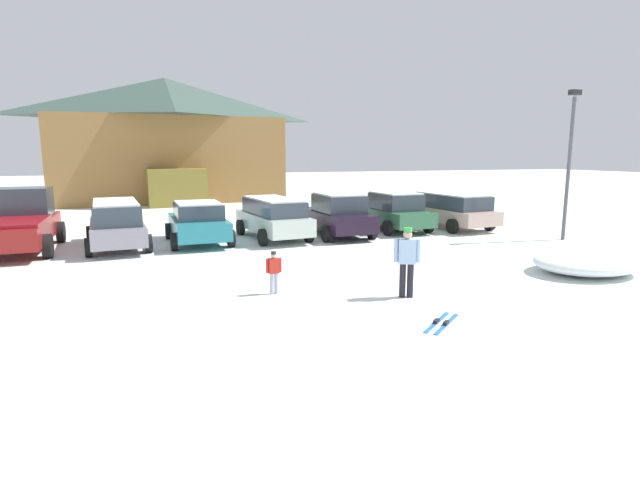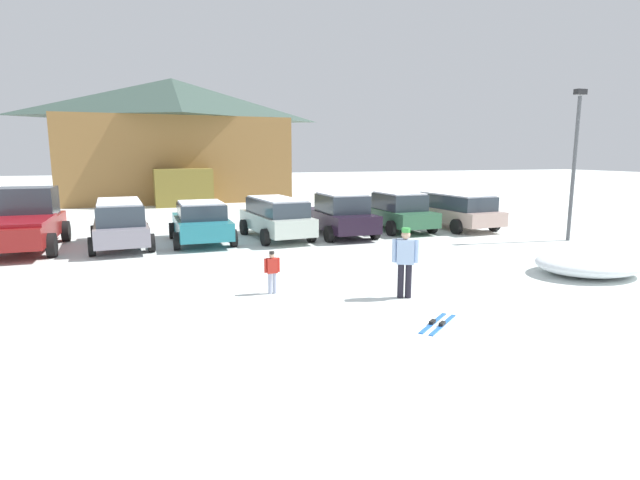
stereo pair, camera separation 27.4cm
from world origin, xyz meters
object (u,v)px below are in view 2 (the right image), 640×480
(parked_black_sedan, at_px, (340,215))
(skier_adult_in_blue_parka, at_px, (405,259))
(parked_beige_suv, at_px, (455,209))
(pair_of_skis, at_px, (438,324))
(parked_grey_wagon, at_px, (120,222))
(parked_green_coupe, at_px, (397,211))
(parked_teal_hatchback, at_px, (201,222))
(skier_child_in_red_jacket, at_px, (272,270))
(lamp_post, at_px, (575,157))
(ski_lodge, at_px, (174,139))
(parked_silver_wagon, at_px, (276,217))
(plowed_snow_pile, at_px, (589,263))
(pickup_truck, at_px, (23,222))

(parked_black_sedan, xyz_separation_m, skier_adult_in_blue_parka, (-1.71, -8.91, 0.06))
(parked_beige_suv, distance_m, pair_of_skis, 13.64)
(parked_grey_wagon, xyz_separation_m, parked_green_coupe, (11.39, 0.45, -0.06))
(parked_grey_wagon, xyz_separation_m, parked_teal_hatchback, (2.86, -0.05, -0.10))
(skier_child_in_red_jacket, xyz_separation_m, lamp_post, (12.70, 3.77, 2.63))
(ski_lodge, height_order, parked_beige_suv, ski_lodge)
(parked_black_sedan, height_order, skier_adult_in_blue_parka, parked_black_sedan)
(ski_lodge, distance_m, skier_adult_in_blue_parka, 29.01)
(parked_beige_suv, height_order, lamp_post, lamp_post)
(parked_silver_wagon, relative_size, skier_child_in_red_jacket, 4.52)
(skier_adult_in_blue_parka, bearing_deg, parked_teal_hatchback, 113.27)
(parked_green_coupe, relative_size, skier_adult_in_blue_parka, 2.62)
(parked_beige_suv, relative_size, skier_adult_in_blue_parka, 2.92)
(parked_black_sedan, relative_size, lamp_post, 0.75)
(skier_adult_in_blue_parka, relative_size, plowed_snow_pile, 0.54)
(parked_beige_suv, bearing_deg, ski_lodge, 120.80)
(skier_child_in_red_jacket, bearing_deg, parked_teal_hatchback, 97.40)
(pair_of_skis, relative_size, lamp_post, 0.22)
(plowed_snow_pile, bearing_deg, parked_teal_hatchback, 139.14)
(parked_silver_wagon, distance_m, skier_adult_in_blue_parka, 9.18)
(ski_lodge, height_order, parked_teal_hatchback, ski_lodge)
(parked_green_coupe, xyz_separation_m, lamp_post, (5.18, -4.46, 2.37))
(plowed_snow_pile, bearing_deg, ski_lodge, 109.68)
(parked_grey_wagon, distance_m, pair_of_skis, 12.82)
(ski_lodge, height_order, parked_black_sedan, ski_lodge)
(parked_green_coupe, distance_m, pickup_truck, 14.60)
(parked_beige_suv, distance_m, lamp_post, 5.41)
(parked_grey_wagon, distance_m, parked_black_sedan, 8.47)
(lamp_post, bearing_deg, ski_lodge, 120.52)
(skier_child_in_red_jacket, relative_size, pair_of_skis, 0.82)
(parked_grey_wagon, height_order, parked_beige_suv, parked_grey_wagon)
(parked_black_sedan, relative_size, parked_beige_suv, 0.88)
(parked_green_coupe, bearing_deg, parked_black_sedan, -167.80)
(parked_green_coupe, distance_m, plowed_snow_pile, 9.21)
(skier_adult_in_blue_parka, bearing_deg, parked_silver_wagon, 95.95)
(ski_lodge, relative_size, pickup_truck, 3.05)
(pair_of_skis, height_order, lamp_post, lamp_post)
(skier_child_in_red_jacket, height_order, plowed_snow_pile, skier_child_in_red_jacket)
(pickup_truck, relative_size, lamp_post, 0.93)
(parked_beige_suv, relative_size, skier_child_in_red_jacket, 4.65)
(parked_grey_wagon, height_order, parked_black_sedan, parked_black_sedan)
(parked_green_coupe, bearing_deg, plowed_snow_pile, -81.24)
(parked_silver_wagon, height_order, pickup_truck, pickup_truck)
(parked_grey_wagon, distance_m, parked_silver_wagon, 5.80)
(ski_lodge, bearing_deg, skier_adult_in_blue_parka, -82.01)
(ski_lodge, xyz_separation_m, skier_adult_in_blue_parka, (4.00, -28.52, -3.47))
(ski_lodge, relative_size, parked_silver_wagon, 3.44)
(ski_lodge, relative_size, parked_grey_wagon, 3.31)
(parked_beige_suv, bearing_deg, parked_grey_wagon, -179.05)
(skier_child_in_red_jacket, bearing_deg, parked_grey_wagon, 116.42)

